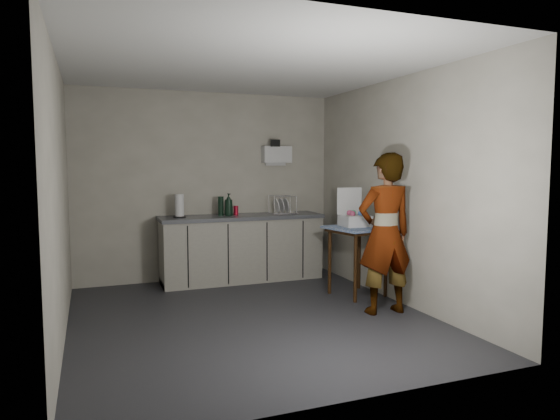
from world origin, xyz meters
name	(u,v)px	position (x,y,z in m)	size (l,w,h in m)	color
ground	(252,318)	(0.00, 0.00, 0.00)	(4.00, 4.00, 0.00)	#26262B
wall_back	(208,186)	(0.00, 1.99, 1.30)	(3.60, 0.02, 2.60)	#B1AD9B
wall_right	(399,191)	(1.79, 0.00, 1.30)	(0.02, 4.00, 2.60)	#B1AD9B
wall_left	(61,199)	(-1.79, 0.00, 1.30)	(0.02, 4.00, 2.60)	#B1AD9B
ceiling	(250,65)	(0.00, 0.00, 2.60)	(3.60, 4.00, 0.01)	white
kitchen_counter	(242,250)	(0.40, 1.70, 0.43)	(2.24, 0.62, 0.91)	black
wall_shelf	(276,155)	(1.00, 1.92, 1.75)	(0.42, 0.18, 0.37)	white
side_table	(358,236)	(1.50, 0.43, 0.74)	(0.77, 0.77, 0.85)	#3A230D
standing_man	(385,234)	(1.40, -0.33, 0.87)	(0.63, 0.42, 1.73)	#B2A593
soap_bottle	(229,205)	(0.21, 1.68, 1.06)	(0.12, 0.12, 0.31)	black
soda_can	(236,210)	(0.33, 1.74, 0.97)	(0.07, 0.07, 0.13)	red
dark_bottle	(221,206)	(0.12, 1.74, 1.04)	(0.08, 0.08, 0.26)	black
paper_towel	(179,206)	(-0.45, 1.71, 1.05)	(0.17, 0.17, 0.31)	black
dish_rack	(282,210)	(1.00, 1.69, 0.97)	(0.37, 0.28, 0.26)	white
bakery_box	(354,217)	(1.50, 0.51, 0.95)	(0.35, 0.36, 0.47)	white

